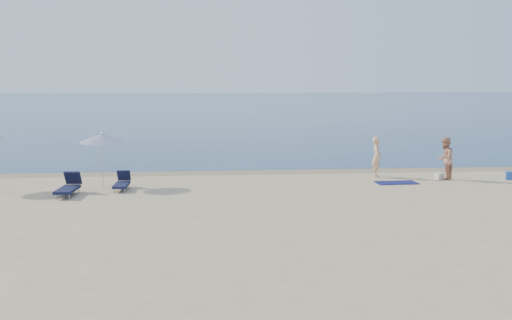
{
  "coord_description": "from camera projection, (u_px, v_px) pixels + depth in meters",
  "views": [
    {
      "loc": [
        -5.1,
        -9.82,
        4.31
      ],
      "look_at": [
        -2.64,
        16.0,
        1.0
      ],
      "focal_mm": 45.0,
      "sensor_mm": 36.0,
      "label": 1
    }
  ],
  "objects": [
    {
      "name": "sea",
      "position": [
        225.0,
        104.0,
        109.47
      ],
      "size": [
        240.0,
        160.0,
        0.01
      ],
      "primitive_type": "cube",
      "color": "navy",
      "rests_on": "ground"
    },
    {
      "name": "wet_sand_strip",
      "position": [
        305.0,
        171.0,
        29.88
      ],
      "size": [
        240.0,
        1.6,
        0.0
      ],
      "primitive_type": "cube",
      "color": "#847254",
      "rests_on": "ground"
    },
    {
      "name": "person_left",
      "position": [
        377.0,
        157.0,
        28.1
      ],
      "size": [
        0.55,
        0.72,
        1.77
      ],
      "primitive_type": "imported",
      "rotation": [
        0.0,
        0.0,
        1.36
      ],
      "color": "#DFA87D",
      "rests_on": "ground"
    },
    {
      "name": "person_right",
      "position": [
        445.0,
        159.0,
        27.36
      ],
      "size": [
        1.09,
        1.12,
        1.82
      ],
      "primitive_type": "imported",
      "rotation": [
        0.0,
        0.0,
        -2.25
      ],
      "color": "tan",
      "rests_on": "ground"
    },
    {
      "name": "beach_towel",
      "position": [
        396.0,
        183.0,
        26.56
      ],
      "size": [
        1.73,
        1.01,
        0.03
      ],
      "primitive_type": "cube",
      "rotation": [
        0.0,
        0.0,
        0.04
      ],
      "color": "#0E1146",
      "rests_on": "ground"
    },
    {
      "name": "white_bag",
      "position": [
        439.0,
        176.0,
        27.54
      ],
      "size": [
        0.4,
        0.38,
        0.27
      ],
      "primitive_type": "cube",
      "rotation": [
        0.0,
        0.0,
        0.43
      ],
      "color": "silver",
      "rests_on": "ground"
    },
    {
      "name": "blue_cooler",
      "position": [
        512.0,
        176.0,
        27.44
      ],
      "size": [
        0.58,
        0.5,
        0.35
      ],
      "primitive_type": "cube",
      "rotation": [
        0.0,
        0.0,
        -0.36
      ],
      "color": "#1F52AC",
      "rests_on": "ground"
    },
    {
      "name": "umbrella_near",
      "position": [
        102.0,
        138.0,
        25.46
      ],
      "size": [
        2.29,
        2.3,
        2.27
      ],
      "rotation": [
        0.0,
        0.0,
        -0.39
      ],
      "color": "silver",
      "rests_on": "ground"
    },
    {
      "name": "lounger_left",
      "position": [
        68.0,
        187.0,
        23.74
      ],
      "size": [
        0.74,
        1.89,
        0.82
      ],
      "rotation": [
        0.0,
        0.0,
        -0.07
      ],
      "color": "black",
      "rests_on": "ground"
    },
    {
      "name": "lounger_right",
      "position": [
        122.0,
        183.0,
        24.98
      ],
      "size": [
        0.57,
        1.59,
        0.7
      ],
      "rotation": [
        0.0,
        0.0,
        -0.04
      ],
      "color": "#131736",
      "rests_on": "ground"
    }
  ]
}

